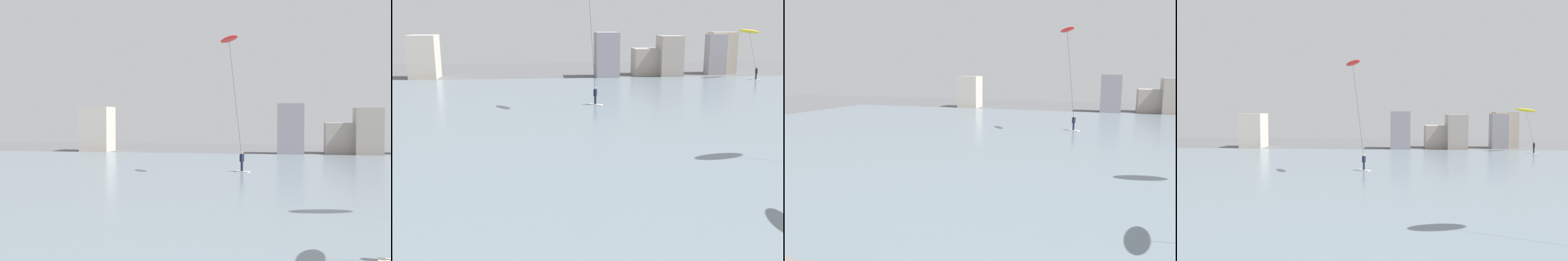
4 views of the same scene
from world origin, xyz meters
The scene contains 3 objects.
water_bay centered at (0.00, 30.81, 0.05)m, with size 84.00×52.00×0.10m, color slate.
far_shore_buildings centered at (6.28, 59.81, 2.73)m, with size 45.67×6.00×6.07m.
kitesurfer_red centered at (-0.19, 35.06, 9.08)m, with size 2.57×3.83×10.78m.
Camera 1 is at (4.11, -6.92, 4.80)m, focal length 49.52 mm.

